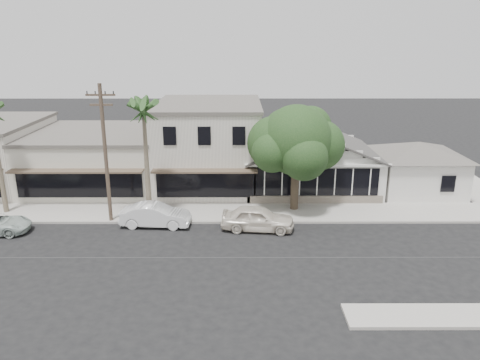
{
  "coord_description": "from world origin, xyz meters",
  "views": [
    {
      "loc": [
        -0.6,
        -23.41,
        11.66
      ],
      "look_at": [
        -0.52,
        6.0,
        2.65
      ],
      "focal_mm": 35.0,
      "sensor_mm": 36.0,
      "label": 1
    }
  ],
  "objects_px": {
    "car_1": "(155,215)",
    "shade_tree": "(295,142)",
    "car_0": "(258,218)",
    "utility_pole": "(105,151)"
  },
  "relations": [
    {
      "from": "utility_pole",
      "to": "car_0",
      "type": "height_order",
      "value": "utility_pole"
    },
    {
      "from": "car_0",
      "to": "shade_tree",
      "type": "distance_m",
      "value": 6.08
    },
    {
      "from": "utility_pole",
      "to": "shade_tree",
      "type": "relative_size",
      "value": 1.21
    },
    {
      "from": "utility_pole",
      "to": "car_1",
      "type": "bearing_deg",
      "value": -11.95
    },
    {
      "from": "car_1",
      "to": "shade_tree",
      "type": "distance_m",
      "value": 10.5
    },
    {
      "from": "utility_pole",
      "to": "car_1",
      "type": "height_order",
      "value": "utility_pole"
    },
    {
      "from": "car_0",
      "to": "car_1",
      "type": "distance_m",
      "value": 6.57
    },
    {
      "from": "car_1",
      "to": "shade_tree",
      "type": "xyz_separation_m",
      "value": [
        9.17,
        2.98,
        4.15
      ]
    },
    {
      "from": "car_1",
      "to": "shade_tree",
      "type": "height_order",
      "value": "shade_tree"
    },
    {
      "from": "car_0",
      "to": "car_1",
      "type": "xyz_separation_m",
      "value": [
        -6.54,
        0.65,
        -0.04
      ]
    }
  ]
}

